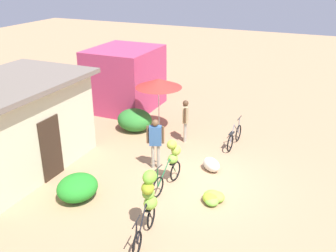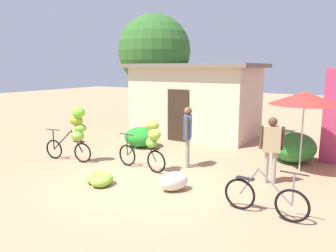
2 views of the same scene
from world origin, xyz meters
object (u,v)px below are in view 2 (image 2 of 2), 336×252
Objects in this scene: bicycle_leftmost at (76,129)px; person_bystander at (272,143)px; produce_sack at (174,181)px; market_umbrella at (305,98)px; tree_behind_building at (154,51)px; building_low at (196,99)px; person_vendor at (188,130)px; bicycle_center_loaded at (265,198)px; banana_pile_on_ground at (100,179)px; bicycle_near_pile at (149,142)px.

bicycle_leftmost is 5.56m from person_bystander.
market_umbrella is at bearing 52.68° from produce_sack.
tree_behind_building is at bearing 126.43° from produce_sack.
produce_sack is (2.42, -5.99, -1.29)m from building_low.
produce_sack is at bearing -67.97° from building_low.
building_low reaches higher than bicycle_leftmost.
person_vendor is at bearing 22.75° from bicycle_leftmost.
person_vendor is (4.70, -5.39, -2.52)m from tree_behind_building.
person_vendor reaches higher than bicycle_leftmost.
market_umbrella is 3.58m from bicycle_center_loaded.
market_umbrella reaches higher than person_vendor.
tree_behind_building is 6.19× the size of banana_pile_on_ground.
market_umbrella is 4.15m from produce_sack.
building_low is 5.60m from market_umbrella.
person_bystander is (3.08, 0.77, 0.18)m from bicycle_near_pile.
bicycle_near_pile is (-3.55, -2.10, -1.20)m from market_umbrella.
tree_behind_building reaches higher than market_umbrella.
building_low reaches higher than market_umbrella.
bicycle_leftmost is at bearing -76.35° from tree_behind_building.
bicycle_leftmost is (1.62, -6.68, -2.59)m from tree_behind_building.
market_umbrella is at bearing 22.94° from bicycle_leftmost.
tree_behind_building is 9.20m from banana_pile_on_ground.
person_vendor is at bearing 50.84° from bicycle_near_pile.
bicycle_near_pile is 0.98× the size of person_vendor.
bicycle_near_pile is (3.98, -6.27, -2.76)m from tree_behind_building.
person_bystander is (5.44, 1.18, 0.01)m from bicycle_leftmost.
market_umbrella is at bearing -32.83° from building_low.
person_vendor is at bearing 177.23° from person_bystander.
market_umbrella reaches higher than person_bystander.
bicycle_near_pile reaches higher than bicycle_center_loaded.
bicycle_leftmost is (-1.23, -5.53, -0.50)m from building_low.
market_umbrella is (4.69, -3.02, 0.52)m from building_low.
banana_pile_on_ground is (-3.86, -0.41, -0.22)m from bicycle_center_loaded.
person_bystander is at bearing -37.92° from tree_behind_building.
tree_behind_building is at bearing 142.08° from person_bystander.
bicycle_leftmost is 1.96× the size of banana_pile_on_ground.
tree_behind_building is at bearing 158.00° from building_low.
bicycle_center_loaded is (3.44, -1.07, -0.48)m from bicycle_near_pile.
market_umbrella reaches higher than bicycle_center_loaded.
bicycle_near_pile is 2.43× the size of produce_sack.
building_low is at bearing 147.17° from market_umbrella.
bicycle_leftmost is 1.03× the size of person_bystander.
market_umbrella is 3.23m from person_vendor.
produce_sack is 0.42× the size of person_bystander.
bicycle_center_loaded is at bearing -53.55° from building_low.
bicycle_near_pile is 3.63m from bicycle_center_loaded.
bicycle_leftmost reaches higher than bicycle_near_pile.
bicycle_leftmost is 2.42× the size of produce_sack.
produce_sack is (-2.14, 0.19, -0.13)m from bicycle_center_loaded.
person_vendor is (0.72, 0.88, 0.24)m from bicycle_near_pile.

